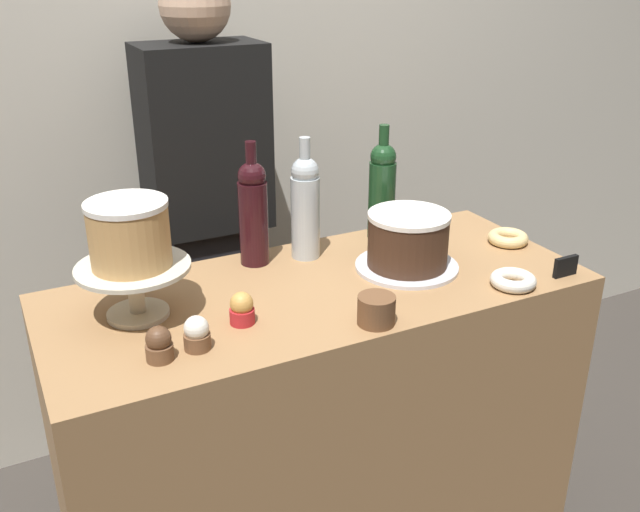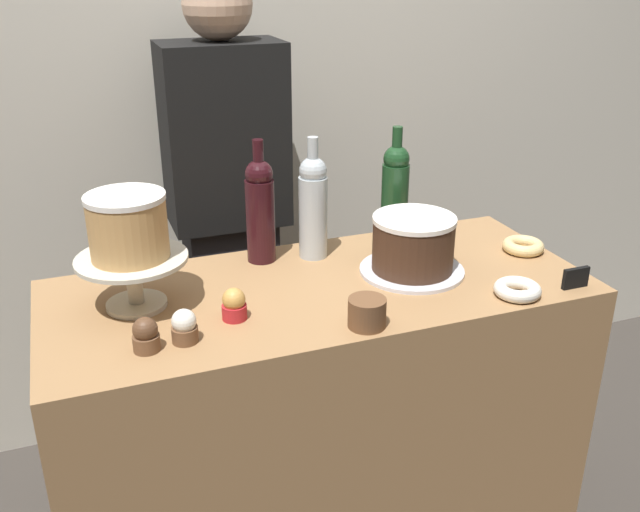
{
  "view_description": "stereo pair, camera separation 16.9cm",
  "coord_description": "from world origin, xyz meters",
  "px_view_note": "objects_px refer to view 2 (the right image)",
  "views": [
    {
      "loc": [
        -0.7,
        -1.39,
        1.64
      ],
      "look_at": [
        0.0,
        0.0,
        0.96
      ],
      "focal_mm": 39.44,
      "sensor_mm": 36.0,
      "label": 1
    },
    {
      "loc": [
        -0.54,
        -1.45,
        1.64
      ],
      "look_at": [
        0.0,
        0.0,
        0.96
      ],
      "focal_mm": 39.44,
      "sensor_mm": 36.0,
      "label": 2
    }
  ],
  "objects_px": {
    "cupcake_caramel": "(234,305)",
    "donut_glazed": "(523,246)",
    "wine_bottle_green": "(395,191)",
    "wine_bottle_dark_red": "(260,209)",
    "chocolate_round_cake": "(413,243)",
    "cupcake_chocolate": "(146,335)",
    "cupcake_vanilla": "(184,327)",
    "barista_figure": "(229,224)",
    "white_layer_cake": "(128,226)",
    "wine_bottle_clear": "(313,205)",
    "cake_stand_pedestal": "(133,272)",
    "price_sign_chalkboard": "(576,278)",
    "donut_sugar": "(517,290)",
    "cookie_stack": "(367,313)"
  },
  "relations": [
    {
      "from": "donut_glazed",
      "to": "donut_sugar",
      "type": "bearing_deg",
      "value": -128.1
    },
    {
      "from": "chocolate_round_cake",
      "to": "wine_bottle_dark_red",
      "type": "height_order",
      "value": "wine_bottle_dark_red"
    },
    {
      "from": "chocolate_round_cake",
      "to": "cupcake_vanilla",
      "type": "distance_m",
      "value": 0.63
    },
    {
      "from": "cookie_stack",
      "to": "price_sign_chalkboard",
      "type": "xyz_separation_m",
      "value": [
        0.55,
        -0.0,
        -0.01
      ]
    },
    {
      "from": "wine_bottle_dark_red",
      "to": "donut_sugar",
      "type": "height_order",
      "value": "wine_bottle_dark_red"
    },
    {
      "from": "wine_bottle_dark_red",
      "to": "wine_bottle_clear",
      "type": "bearing_deg",
      "value": -9.4
    },
    {
      "from": "donut_sugar",
      "to": "white_layer_cake",
      "type": "bearing_deg",
      "value": 162.98
    },
    {
      "from": "white_layer_cake",
      "to": "barista_figure",
      "type": "distance_m",
      "value": 0.7
    },
    {
      "from": "wine_bottle_dark_red",
      "to": "cupcake_caramel",
      "type": "distance_m",
      "value": 0.35
    },
    {
      "from": "cake_stand_pedestal",
      "to": "barista_figure",
      "type": "height_order",
      "value": "barista_figure"
    },
    {
      "from": "cake_stand_pedestal",
      "to": "wine_bottle_clear",
      "type": "height_order",
      "value": "wine_bottle_clear"
    },
    {
      "from": "cake_stand_pedestal",
      "to": "price_sign_chalkboard",
      "type": "xyz_separation_m",
      "value": [
        1.01,
        -0.27,
        -0.06
      ]
    },
    {
      "from": "chocolate_round_cake",
      "to": "cupcake_vanilla",
      "type": "xyz_separation_m",
      "value": [
        -0.61,
        -0.14,
        -0.05
      ]
    },
    {
      "from": "cupcake_caramel",
      "to": "donut_glazed",
      "type": "xyz_separation_m",
      "value": [
        0.83,
        0.1,
        -0.02
      ]
    },
    {
      "from": "wine_bottle_dark_red",
      "to": "wine_bottle_clear",
      "type": "relative_size",
      "value": 1.0
    },
    {
      "from": "chocolate_round_cake",
      "to": "donut_sugar",
      "type": "xyz_separation_m",
      "value": [
        0.17,
        -0.21,
        -0.06
      ]
    },
    {
      "from": "wine_bottle_green",
      "to": "price_sign_chalkboard",
      "type": "relative_size",
      "value": 4.65
    },
    {
      "from": "wine_bottle_green",
      "to": "wine_bottle_dark_red",
      "type": "bearing_deg",
      "value": -179.16
    },
    {
      "from": "cupcake_caramel",
      "to": "barista_figure",
      "type": "relative_size",
      "value": 0.05
    },
    {
      "from": "cupcake_chocolate",
      "to": "cake_stand_pedestal",
      "type": "bearing_deg",
      "value": 88.65
    },
    {
      "from": "price_sign_chalkboard",
      "to": "white_layer_cake",
      "type": "bearing_deg",
      "value": 164.86
    },
    {
      "from": "chocolate_round_cake",
      "to": "cupcake_chocolate",
      "type": "height_order",
      "value": "chocolate_round_cake"
    },
    {
      "from": "chocolate_round_cake",
      "to": "cupcake_caramel",
      "type": "bearing_deg",
      "value": -170.26
    },
    {
      "from": "wine_bottle_clear",
      "to": "donut_sugar",
      "type": "distance_m",
      "value": 0.56
    },
    {
      "from": "cupcake_vanilla",
      "to": "donut_sugar",
      "type": "relative_size",
      "value": 0.66
    },
    {
      "from": "cake_stand_pedestal",
      "to": "wine_bottle_green",
      "type": "height_order",
      "value": "wine_bottle_green"
    },
    {
      "from": "wine_bottle_dark_red",
      "to": "wine_bottle_clear",
      "type": "xyz_separation_m",
      "value": [
        0.14,
        -0.02,
        0.0
      ]
    },
    {
      "from": "cupcake_vanilla",
      "to": "donut_glazed",
      "type": "relative_size",
      "value": 0.66
    },
    {
      "from": "cupcake_vanilla",
      "to": "cupcake_chocolate",
      "type": "xyz_separation_m",
      "value": [
        -0.08,
        -0.01,
        0.0
      ]
    },
    {
      "from": "cupcake_vanilla",
      "to": "wine_bottle_dark_red",
      "type": "bearing_deg",
      "value": 52.74
    },
    {
      "from": "cookie_stack",
      "to": "cupcake_vanilla",
      "type": "bearing_deg",
      "value": 169.17
    },
    {
      "from": "cupcake_caramel",
      "to": "barista_figure",
      "type": "distance_m",
      "value": 0.72
    },
    {
      "from": "donut_glazed",
      "to": "donut_sugar",
      "type": "xyz_separation_m",
      "value": [
        -0.17,
        -0.22,
        0.0
      ]
    },
    {
      "from": "wine_bottle_dark_red",
      "to": "barista_figure",
      "type": "height_order",
      "value": "barista_figure"
    },
    {
      "from": "wine_bottle_green",
      "to": "price_sign_chalkboard",
      "type": "bearing_deg",
      "value": -57.5
    },
    {
      "from": "wine_bottle_clear",
      "to": "donut_glazed",
      "type": "height_order",
      "value": "wine_bottle_clear"
    },
    {
      "from": "barista_figure",
      "to": "chocolate_round_cake",
      "type": "bearing_deg",
      "value": -61.59
    },
    {
      "from": "chocolate_round_cake",
      "to": "donut_glazed",
      "type": "height_order",
      "value": "chocolate_round_cake"
    },
    {
      "from": "cupcake_chocolate",
      "to": "donut_glazed",
      "type": "distance_m",
      "value": 1.05
    },
    {
      "from": "cookie_stack",
      "to": "price_sign_chalkboard",
      "type": "bearing_deg",
      "value": -0.25
    },
    {
      "from": "donut_glazed",
      "to": "cookie_stack",
      "type": "bearing_deg",
      "value": -157.86
    },
    {
      "from": "chocolate_round_cake",
      "to": "cupcake_chocolate",
      "type": "distance_m",
      "value": 0.71
    },
    {
      "from": "cupcake_chocolate",
      "to": "price_sign_chalkboard",
      "type": "height_order",
      "value": "cupcake_chocolate"
    },
    {
      "from": "cake_stand_pedestal",
      "to": "chocolate_round_cake",
      "type": "distance_m",
      "value": 0.69
    },
    {
      "from": "white_layer_cake",
      "to": "donut_sugar",
      "type": "bearing_deg",
      "value": -17.02
    },
    {
      "from": "wine_bottle_dark_red",
      "to": "cupcake_vanilla",
      "type": "relative_size",
      "value": 4.38
    },
    {
      "from": "white_layer_cake",
      "to": "donut_glazed",
      "type": "relative_size",
      "value": 1.58
    },
    {
      "from": "white_layer_cake",
      "to": "barista_figure",
      "type": "bearing_deg",
      "value": 57.69
    },
    {
      "from": "cake_stand_pedestal",
      "to": "cookie_stack",
      "type": "xyz_separation_m",
      "value": [
        0.46,
        -0.27,
        -0.05
      ]
    },
    {
      "from": "cookie_stack",
      "to": "donut_glazed",
      "type": "bearing_deg",
      "value": 22.14
    }
  ]
}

